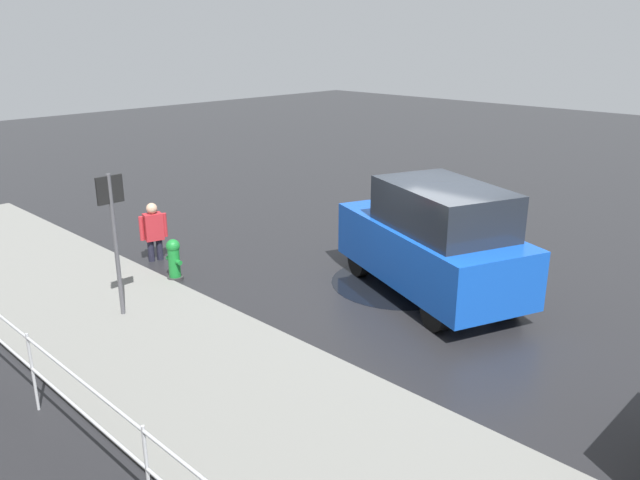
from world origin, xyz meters
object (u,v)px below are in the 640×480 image
at_px(moving_hatchback, 434,240).
at_px(sign_post, 114,225).
at_px(pedestrian, 153,229).
at_px(fire_hydrant, 174,260).

height_order(moving_hatchback, sign_post, sign_post).
bearing_deg(pedestrian, fire_hydrant, 165.13).
bearing_deg(sign_post, moving_hatchback, -126.28).
relative_size(pedestrian, sign_post, 0.51).
height_order(fire_hydrant, pedestrian, pedestrian).
distance_m(moving_hatchback, pedestrian, 5.67).
relative_size(moving_hatchback, pedestrian, 3.48).
xyz_separation_m(moving_hatchback, sign_post, (3.15, 4.29, 0.55)).
xyz_separation_m(moving_hatchback, fire_hydrant, (3.90, 2.78, -0.63)).
xyz_separation_m(pedestrian, sign_post, (-1.94, 1.82, 0.90)).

